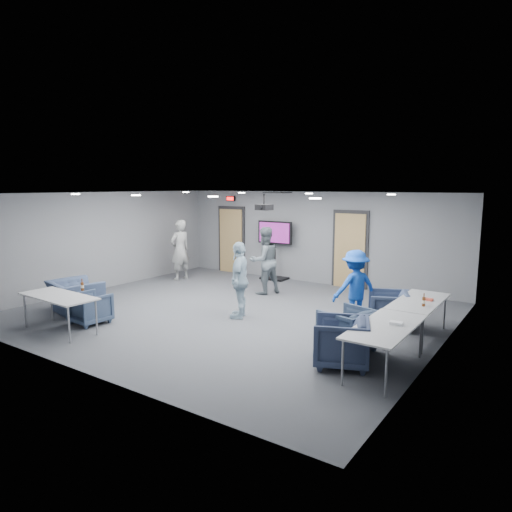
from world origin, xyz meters
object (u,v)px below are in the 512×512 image
Objects in this scene: bottle_front at (82,286)px; chair_front_b at (75,297)px; person_d at (355,287)px; table_right_a at (419,303)px; person_c at (240,280)px; chair_right_b at (348,330)px; projector at (264,207)px; person_a at (180,250)px; person_b at (264,261)px; chair_front_a at (90,308)px; tv_stand at (275,246)px; bottle_right at (424,301)px; chair_right_c at (341,342)px; table_front_left at (59,298)px; table_right_b at (386,328)px; chair_right_a at (389,310)px.

chair_front_b is at bearing 154.08° from bottle_front.
person_d is 1.38m from table_right_a.
person_c is at bearing 102.56° from table_right_a.
chair_right_b is 5.42m from bottle_front.
person_c is at bearing -100.33° from projector.
person_a is 1.03× the size of person_b.
chair_front_b is at bearing 110.56° from table_right_a.
chair_right_b is 3.50m from projector.
chair_front_a is at bearing -57.51° from chair_right_b.
chair_right_b is 1.65m from table_right_a.
projector reaches higher than chair_front_b.
person_d is (6.16, -1.23, -0.15)m from person_a.
tv_stand reaches higher than bottle_front.
tv_stand is at bearing 82.71° from bottle_front.
person_c is 6.73× the size of bottle_front.
bottle_right is (1.01, 1.01, 0.44)m from chair_right_b.
table_right_a is at bearing 140.11° from chair_right_c.
person_a is 4.78m from bottle_front.
bottle_right is (6.18, 3.23, 0.13)m from table_front_left.
person_a is at bearing -66.36° from person_d.
chair_right_b is 5.34m from chair_front_a.
projector reaches higher than bottle_front.
person_d is at bearing -140.23° from chair_front_b.
tv_stand reaches higher than table_right_b.
tv_stand is 5.07× the size of projector.
chair_front_b is 7.48m from bottle_right.
person_a is 4.13m from chair_front_b.
person_b is 4.72m from bottle_front.
chair_front_a is 0.51m from bottle_front.
projector is at bearing -132.32° from chair_front_b.
bottle_right is (6.14, 2.70, -0.00)m from bottle_front.
person_a is 7.29m from chair_right_b.
chair_right_a is at bearing 91.02° from person_a.
table_right_b is at bearing -161.18° from chair_front_b.
person_a is 5.28m from table_front_left.
person_a is at bearing -97.30° from chair_right_b.
person_a reaches higher than table_front_left.
person_a is at bearing -144.77° from person_c.
table_right_a is at bearing 77.65° from person_c.
person_d is at bearing 81.25° from table_right_a.
table_right_a is (7.52, -1.44, -0.24)m from person_a.
bottle_right is at bearing 87.02° from person_a.
chair_front_a is (-5.11, -1.55, -0.05)m from chair_right_b.
person_c is at bearing -138.62° from chair_front_b.
tv_stand is (2.35, 1.70, 0.10)m from person_a.
tv_stand reaches higher than chair_front_b.
person_a is 4.66m from projector.
table_front_left is at bearing 6.65° from person_b.
chair_front_b is at bearing -63.13° from chair_right_b.
table_front_left is at bearing 121.01° from table_right_a.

